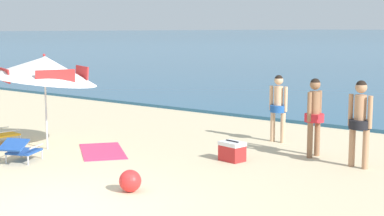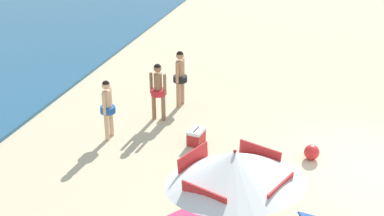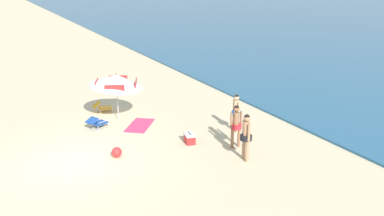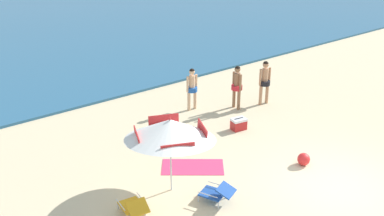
{
  "view_description": "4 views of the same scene",
  "coord_description": "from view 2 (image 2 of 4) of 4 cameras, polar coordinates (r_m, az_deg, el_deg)",
  "views": [
    {
      "loc": [
        6.72,
        -5.14,
        2.71
      ],
      "look_at": [
        -1.34,
        5.03,
        0.88
      ],
      "focal_mm": 53.37,
      "sensor_mm": 36.0,
      "label": 1
    },
    {
      "loc": [
        -10.57,
        1.61,
        6.02
      ],
      "look_at": [
        0.02,
        4.37,
        1.1
      ],
      "focal_mm": 45.94,
      "sensor_mm": 36.0,
      "label": 2
    },
    {
      "loc": [
        13.29,
        -2.25,
        6.21
      ],
      "look_at": [
        -1.05,
        5.11,
        0.94
      ],
      "focal_mm": 37.96,
      "sensor_mm": 36.0,
      "label": 3
    },
    {
      "loc": [
        -9.62,
        -6.12,
        7.11
      ],
      "look_at": [
        -1.68,
        4.37,
        1.3
      ],
      "focal_mm": 43.8,
      "sensor_mm": 36.0,
      "label": 4
    }
  ],
  "objects": [
    {
      "name": "person_standing_beside",
      "position": [
        12.77,
        -9.78,
        0.31
      ],
      "size": [
        0.48,
        0.39,
        1.61
      ],
      "color": "#D8A87F",
      "rests_on": "ground"
    },
    {
      "name": "ground_plane",
      "position": [
        12.27,
        20.3,
        -6.87
      ],
      "size": [
        800.0,
        800.0,
        0.0
      ],
      "primitive_type": "plane",
      "color": "beige"
    },
    {
      "name": "person_wading_in",
      "position": [
        14.53,
        -1.39,
        3.91
      ],
      "size": [
        0.5,
        0.42,
        1.71
      ],
      "color": "tan",
      "rests_on": "ground"
    },
    {
      "name": "cooler_box",
      "position": [
        12.6,
        0.5,
        -3.32
      ],
      "size": [
        0.54,
        0.42,
        0.43
      ],
      "color": "red",
      "rests_on": "ground"
    },
    {
      "name": "beach_umbrella_striped_main",
      "position": [
        8.18,
        4.93,
        -6.87
      ],
      "size": [
        3.37,
        3.37,
        2.23
      ],
      "color": "silver",
      "rests_on": "ground"
    },
    {
      "name": "beach_ball",
      "position": [
        12.26,
        13.72,
        -5.0
      ],
      "size": [
        0.37,
        0.37,
        0.37
      ],
      "primitive_type": "sphere",
      "color": "red",
      "rests_on": "ground"
    },
    {
      "name": "beach_towel",
      "position": [
        10.22,
        2.42,
        -11.89
      ],
      "size": [
        1.98,
        1.81,
        0.01
      ],
      "primitive_type": "cube",
      "rotation": [
        0.0,
        0.0,
        4.06
      ],
      "color": "#DB3866",
      "rests_on": "ground"
    },
    {
      "name": "person_standing_near_shore",
      "position": [
        13.63,
        -3.96,
        2.34
      ],
      "size": [
        0.41,
        0.49,
        1.67
      ],
      "color": "#8C6042",
      "rests_on": "ground"
    }
  ]
}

